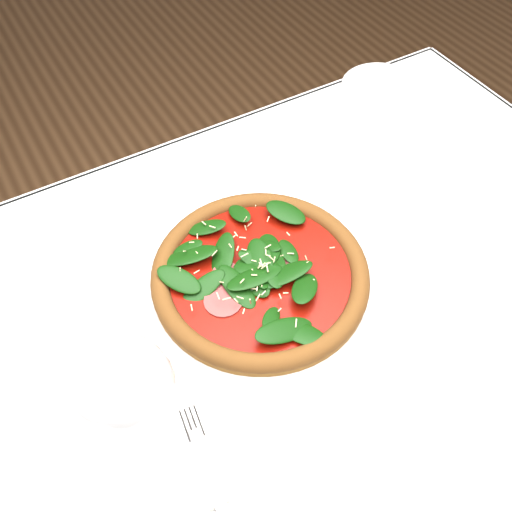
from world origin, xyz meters
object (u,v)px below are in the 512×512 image
pizza (260,272)px  napkin (210,476)px  plate (260,281)px  wine_glass (123,395)px

pizza → napkin: pizza is taller
napkin → plate: bearing=47.8°
wine_glass → napkin: bearing=-46.1°
plate → wine_glass: bearing=-147.3°
plate → napkin: 0.25m
pizza → napkin: 0.25m
napkin → pizza: bearing=47.8°
pizza → wine_glass: wine_glass is taller
wine_glass → pizza: bearing=32.7°
wine_glass → plate: bearing=32.7°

